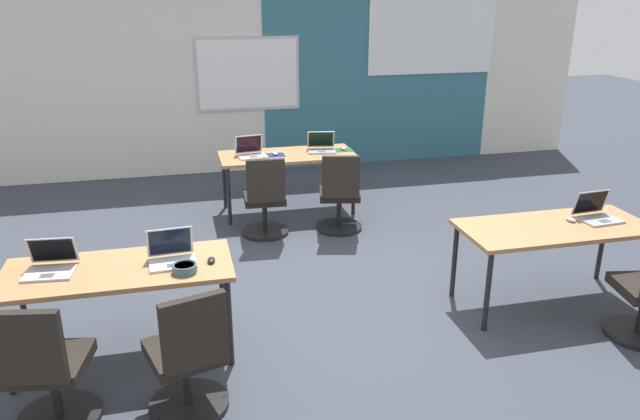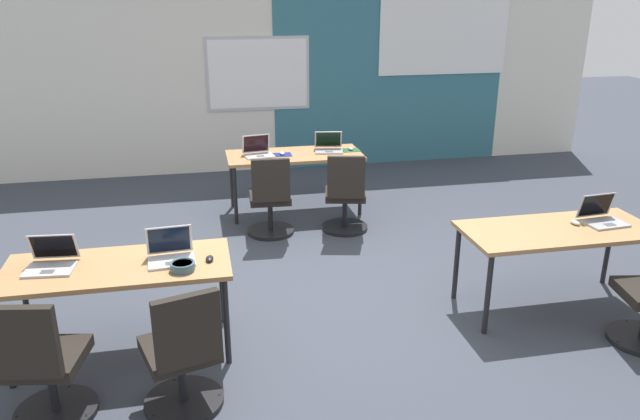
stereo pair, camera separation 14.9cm
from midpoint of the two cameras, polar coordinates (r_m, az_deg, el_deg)
ground_plane at (r=5.58m, az=2.20°, el=-7.70°), size 24.00×24.00×0.00m
back_wall_assembly at (r=9.15m, az=-3.65°, el=12.60°), size 10.00×0.27×2.80m
desk_near_left at (r=4.64m, az=-17.38°, el=-5.57°), size 1.60×0.70×0.72m
desk_near_right at (r=5.48m, az=21.97°, el=-2.18°), size 1.60×0.70×0.72m
desk_far_center at (r=7.35m, az=-1.81°, el=4.79°), size 1.60×0.70×0.72m
laptop_near_left_end at (r=4.72m, az=-22.90°, el=-4.43°), size 0.36×0.34×0.23m
chair_near_left_end at (r=4.22m, az=-23.36°, el=-13.58°), size 0.52×0.57×0.92m
laptop_far_left at (r=7.27m, az=-5.19°, el=5.44°), size 0.37×0.32×0.23m
mousepad_far_left at (r=7.29m, az=-2.95°, el=5.15°), size 0.22×0.19×0.00m
mouse_far_left at (r=7.29m, az=-2.95°, el=5.30°), size 0.06×0.10×0.03m
chair_far_left at (r=6.69m, az=-4.00°, el=0.65°), size 0.52×0.55×0.92m
laptop_near_right_end at (r=5.72m, az=25.43°, el=-0.59°), size 0.35×0.31×0.23m
mouse_near_right_end at (r=5.59m, az=23.35°, el=-1.08°), size 0.07×0.11×0.03m
laptop_near_left_inner at (r=4.58m, az=-12.81°, el=-3.99°), size 0.35×0.29×0.24m
mouse_near_left_inner at (r=4.53m, az=-9.30°, el=-4.49°), size 0.07×0.11×0.03m
chair_near_left_inner at (r=4.06m, az=-11.55°, el=-13.57°), size 0.55×0.60×0.92m
laptop_far_right at (r=7.45m, az=1.39°, el=5.87°), size 0.38×0.36×0.23m
mousepad_far_right at (r=7.50m, az=3.44°, el=5.58°), size 0.22×0.19×0.00m
mouse_far_right at (r=7.50m, az=3.44°, el=5.72°), size 0.06×0.10×0.03m
chair_far_right at (r=6.79m, az=2.99°, el=0.97°), size 0.52×0.58×0.92m
snack_bowl at (r=4.41m, az=-11.72°, el=-5.09°), size 0.18×0.18×0.06m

